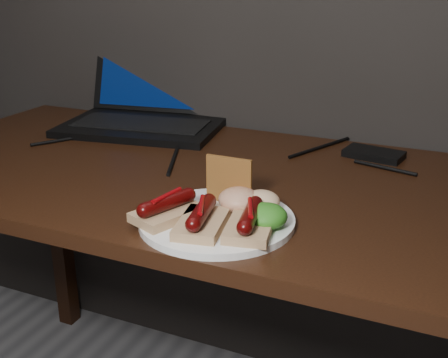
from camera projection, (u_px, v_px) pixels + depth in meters
The scene contains 12 objects.
desk at pixel (194, 209), 1.22m from camera, with size 1.40×0.70×0.75m.
laptop at pixel (149, 106), 1.52m from camera, with size 0.46×0.41×0.25m.
hard_drive at pixel (374, 154), 1.27m from camera, with size 0.13×0.07×0.02m, color black.
desk_cables at pixel (225, 151), 1.30m from camera, with size 0.88×0.42×0.01m.
plate at pixel (217, 220), 0.94m from camera, with size 0.26×0.26×0.01m, color white.
bread_sausage_left at pixel (167, 209), 0.93m from camera, with size 0.11×0.13×0.04m.
bread_sausage_center at pixel (202, 219), 0.90m from camera, with size 0.09×0.13×0.04m.
bread_sausage_right at pixel (250, 222), 0.89m from camera, with size 0.09×0.13×0.04m.
crispbread at pixel (229, 180), 0.99m from camera, with size 0.09×0.01×0.09m, color #9E682B.
salad_greens at pixel (266, 216), 0.90m from camera, with size 0.07×0.07×0.04m, color #1F5D12.
salsa_mound at pixel (239, 199), 0.96m from camera, with size 0.07×0.07×0.04m, color maroon.
coleslaw_mound at pixel (261, 201), 0.96m from camera, with size 0.06×0.06×0.04m, color beige.
Camera 1 is at (0.52, 0.38, 1.16)m, focal length 45.00 mm.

